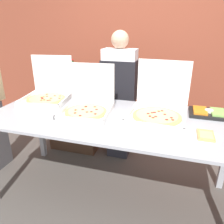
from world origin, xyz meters
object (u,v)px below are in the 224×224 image
object	(u,v)px
veggie_tray	(209,113)
person_server_vest	(119,91)
pizza_box_far_right	(48,93)
soda_can_colored	(72,73)
pizza_box_near_right	(158,108)
paper_plate_front_center	(206,136)
soda_bottle	(73,72)
soda_can_silver	(79,79)
pizza_box_far_left	(88,105)

from	to	relation	value
veggie_tray	person_server_vest	world-z (taller)	person_server_vest
pizza_box_far_right	person_server_vest	world-z (taller)	person_server_vest
pizza_box_far_right	soda_can_colored	distance (m)	0.84
pizza_box_near_right	person_server_vest	xyz separation A→B (m)	(-0.54, 0.63, -0.06)
paper_plate_front_center	veggie_tray	bearing A→B (deg)	81.90
soda_bottle	soda_can_silver	size ratio (longest dim) A/B	2.36
soda_can_silver	pizza_box_far_left	bearing A→B (deg)	-60.25
pizza_box_far_right	soda_bottle	distance (m)	0.62
pizza_box_near_right	soda_can_silver	bearing A→B (deg)	153.03
pizza_box_near_right	pizza_box_far_left	bearing A→B (deg)	-168.63
veggie_tray	soda_can_colored	world-z (taller)	soda_can_colored
veggie_tray	person_server_vest	xyz separation A→B (m)	(-0.99, 0.46, -0.00)
pizza_box_near_right	soda_can_colored	distance (m)	1.65
soda_can_colored	person_server_vest	distance (m)	0.88
pizza_box_near_right	pizza_box_far_right	xyz separation A→B (m)	(-1.23, 0.14, -0.00)
soda_can_colored	pizza_box_far_right	bearing A→B (deg)	-82.64
pizza_box_far_right	soda_can_silver	bearing A→B (deg)	63.00
soda_bottle	person_server_vest	xyz separation A→B (m)	(0.68, -0.11, -0.18)
pizza_box_near_right	soda_can_silver	world-z (taller)	pizza_box_near_right
paper_plate_front_center	soda_bottle	bearing A→B (deg)	146.70
paper_plate_front_center	soda_can_colored	bearing A→B (deg)	143.64
pizza_box_near_right	person_server_vest	world-z (taller)	person_server_vest
pizza_box_near_right	person_server_vest	size ratio (longest dim) A/B	0.33
paper_plate_front_center	person_server_vest	world-z (taller)	person_server_vest
pizza_box_far_left	soda_can_colored	world-z (taller)	pizza_box_far_left
veggie_tray	pizza_box_far_right	bearing A→B (deg)	-178.75
pizza_box_near_right	soda_can_colored	xyz separation A→B (m)	(-1.34, 0.97, 0.05)
pizza_box_far_right	person_server_vest	size ratio (longest dim) A/B	0.34
paper_plate_front_center	soda_can_silver	size ratio (longest dim) A/B	1.87
pizza_box_near_right	paper_plate_front_center	bearing A→B (deg)	-34.92
veggie_tray	person_server_vest	distance (m)	1.09
soda_can_silver	person_server_vest	bearing A→B (deg)	0.98
pizza_box_near_right	soda_bottle	size ratio (longest dim) A/B	1.84
pizza_box_far_right	veggie_tray	world-z (taller)	pizza_box_far_right
pizza_box_far_left	pizza_box_far_right	distance (m)	0.62
pizza_box_near_right	person_server_vest	distance (m)	0.83
pizza_box_far_left	pizza_box_far_right	world-z (taller)	pizza_box_far_right
soda_bottle	soda_can_silver	world-z (taller)	soda_bottle
veggie_tray	soda_can_silver	xyz separation A→B (m)	(-1.53, 0.45, 0.11)
pizza_box_far_left	soda_can_silver	xyz separation A→B (m)	(-0.41, 0.72, 0.05)
pizza_box_near_right	pizza_box_far_left	xyz separation A→B (m)	(-0.66, -0.09, -0.01)
pizza_box_far_left	soda_can_silver	world-z (taller)	pizza_box_far_left
pizza_box_far_right	veggie_tray	bearing A→B (deg)	-7.36
pizza_box_near_right	veggie_tray	distance (m)	0.49
pizza_box_near_right	pizza_box_far_left	world-z (taller)	pizza_box_near_right
pizza_box_far_right	soda_can_colored	bearing A→B (deg)	88.75
soda_bottle	soda_can_colored	world-z (taller)	soda_bottle
pizza_box_far_right	veggie_tray	xyz separation A→B (m)	(1.69, 0.04, -0.06)
soda_bottle	soda_can_colored	size ratio (longest dim) A/B	2.36
pizza_box_near_right	soda_can_silver	size ratio (longest dim) A/B	4.35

